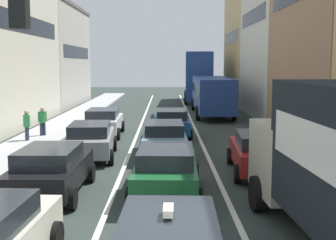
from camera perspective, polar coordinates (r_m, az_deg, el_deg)
The scene contains 15 objects.
sidewalk_left at distance 27.89m, azimuth -13.99°, elevation -1.10°, with size 2.60×64.00×0.14m, color #AAAAAA.
lane_stripe_left at distance 27.16m, azimuth -3.68°, elevation -1.25°, with size 0.16×60.00×0.01m, color silver.
lane_stripe_right at distance 27.17m, azimuth 3.49°, elevation -1.25°, with size 0.16×60.00×0.01m, color silver.
building_row_right at distance 30.66m, azimuth 19.13°, elevation 11.55°, with size 7.20×43.90×14.01m.
sedan_centre_lane_second at distance 13.61m, azimuth -0.25°, elevation -6.27°, with size 2.18×4.36×1.49m.
wagon_left_lane_second at distance 14.09m, azimuth -14.54°, elevation -6.04°, with size 2.10×4.32×1.49m.
hatchback_centre_lane_third at distance 19.32m, azimuth -0.50°, elevation -2.28°, with size 2.12×4.33×1.49m.
sedan_left_lane_third at distance 19.25m, azimuth -9.76°, elevation -2.42°, with size 2.29×4.41×1.49m.
coupe_centre_lane_fourth at distance 24.54m, azimuth 0.40°, elevation -0.27°, with size 2.16×4.35×1.49m.
sedan_left_lane_fourth at distance 25.09m, azimuth -8.16°, elevation -0.18°, with size 2.11×4.33×1.49m.
sedan_right_lane_behind_truck at distance 16.64m, azimuth 11.47°, elevation -3.95°, with size 2.26×4.39×1.49m.
bus_mid_queue_primary at distance 34.78m, azimuth 5.56°, elevation 3.47°, with size 2.91×10.53×2.90m.
bus_far_queue_secondary at distance 46.82m, azimuth 3.80°, elevation 5.72°, with size 3.12×10.59×5.06m.
pedestrian_mid_sidewalk at distance 25.00m, azimuth -15.55°, elevation -0.05°, with size 0.38×0.44×1.66m.
pedestrian_far_sidewalk at distance 23.64m, azimuth -17.38°, elevation -0.51°, with size 0.34×0.54×1.66m.
Camera 1 is at (-0.10, -6.83, 3.95)m, focal length 48.35 mm.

